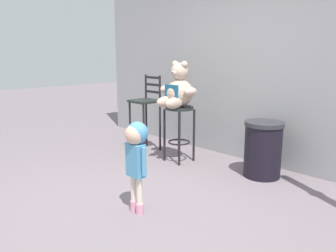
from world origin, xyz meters
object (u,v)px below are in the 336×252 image
object	(u,v)px
bar_stool_with_teddy	(179,122)
teddy_bear	(178,90)
trash_bin	(263,149)
bar_chair_empty	(146,107)
child_walking	(136,148)

from	to	relation	value
bar_stool_with_teddy	teddy_bear	xyz separation A→B (m)	(0.00, -0.03, 0.45)
trash_bin	bar_chair_empty	bearing A→B (deg)	-171.65
bar_stool_with_teddy	teddy_bear	bearing A→B (deg)	-90.00
teddy_bear	trash_bin	size ratio (longest dim) A/B	0.89
teddy_bear	trash_bin	xyz separation A→B (m)	(1.14, 0.33, -0.66)
teddy_bear	bar_chair_empty	size ratio (longest dim) A/B	0.53
child_walking	bar_stool_with_teddy	bearing A→B (deg)	81.22
teddy_bear	trash_bin	distance (m)	1.36
teddy_bear	trash_bin	bearing A→B (deg)	16.00
trash_bin	bar_chair_empty	distance (m)	1.92
bar_chair_empty	bar_stool_with_teddy	bearing A→B (deg)	-1.75
teddy_bear	bar_stool_with_teddy	bearing A→B (deg)	90.00
child_walking	teddy_bear	bearing A→B (deg)	81.74
teddy_bear	bar_chair_empty	bearing A→B (deg)	175.93
bar_stool_with_teddy	trash_bin	world-z (taller)	bar_stool_with_teddy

